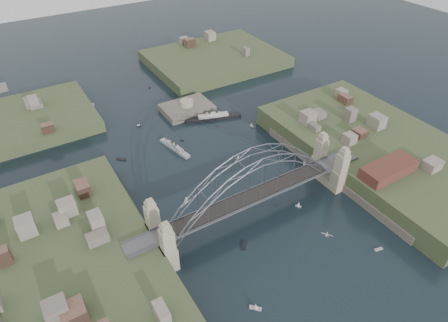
% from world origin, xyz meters
% --- Properties ---
extents(ground, '(500.00, 500.00, 0.00)m').
position_xyz_m(ground, '(0.00, 0.00, 0.00)').
color(ground, black).
rests_on(ground, ground).
extents(bridge, '(84.00, 13.80, 24.60)m').
position_xyz_m(bridge, '(0.00, 0.00, 12.32)').
color(bridge, '#4E4E51').
rests_on(bridge, ground).
extents(shore_west, '(50.50, 90.00, 12.00)m').
position_xyz_m(shore_west, '(-57.32, 0.00, 1.97)').
color(shore_west, '#3A4828').
rests_on(shore_west, ground).
extents(shore_east, '(50.50, 90.00, 12.00)m').
position_xyz_m(shore_east, '(57.32, 0.00, 1.97)').
color(shore_east, '#3A4828').
rests_on(shore_east, ground).
extents(headland_nw, '(60.00, 45.00, 9.00)m').
position_xyz_m(headland_nw, '(-55.00, 95.00, 0.50)').
color(headland_nw, '#3A4828').
rests_on(headland_nw, ground).
extents(headland_ne, '(70.00, 55.00, 9.50)m').
position_xyz_m(headland_ne, '(50.00, 110.00, 0.75)').
color(headland_ne, '#3A4828').
rests_on(headland_ne, ground).
extents(fort_island, '(22.00, 16.00, 9.40)m').
position_xyz_m(fort_island, '(12.00, 70.00, -0.34)').
color(fort_island, '#5B534A').
rests_on(fort_island, ground).
extents(wharf_shed, '(20.00, 8.00, 4.00)m').
position_xyz_m(wharf_shed, '(44.00, -14.00, 10.00)').
color(wharf_shed, '#592D26').
rests_on(wharf_shed, shore_east).
extents(finger_pier, '(4.00, 22.00, 1.40)m').
position_xyz_m(finger_pier, '(39.00, -28.00, 0.70)').
color(finger_pier, '#4E4E51').
rests_on(finger_pier, ground).
extents(naval_cruiser_near, '(5.70, 16.79, 5.01)m').
position_xyz_m(naval_cruiser_near, '(-5.88, 45.82, 0.78)').
color(naval_cruiser_near, '#9B9FA3').
rests_on(naval_cruiser_near, ground).
extents(naval_cruiser_far, '(8.44, 17.48, 5.99)m').
position_xyz_m(naval_cruiser_far, '(-26.95, 89.46, 0.93)').
color(naval_cruiser_far, '#9B9FA3').
rests_on(naval_cruiser_far, ground).
extents(ocean_liner, '(24.37, 10.25, 6.00)m').
position_xyz_m(ocean_liner, '(18.68, 57.74, 0.93)').
color(ocean_liner, black).
rests_on(ocean_liner, ground).
extents(aeroplane, '(2.08, 2.69, 0.46)m').
position_xyz_m(aeroplane, '(9.11, -22.71, 6.78)').
color(aeroplane, '#ABAEB2').
extents(small_boat_a, '(2.44, 2.60, 0.45)m').
position_xyz_m(small_boat_a, '(-15.48, 17.04, 0.15)').
color(small_boat_a, beige).
rests_on(small_boat_a, ground).
extents(small_boat_b, '(1.89, 1.97, 0.45)m').
position_xyz_m(small_boat_b, '(12.33, 27.83, 0.15)').
color(small_boat_b, beige).
rests_on(small_boat_b, ground).
extents(small_boat_c, '(3.00, 3.23, 0.45)m').
position_xyz_m(small_boat_c, '(-9.73, -9.06, 0.15)').
color(small_boat_c, beige).
rests_on(small_boat_c, ground).
extents(small_boat_d, '(1.07, 2.43, 2.38)m').
position_xyz_m(small_boat_d, '(29.74, 43.81, 0.86)').
color(small_boat_d, beige).
rests_on(small_boat_d, ground).
extents(small_boat_e, '(3.47, 3.52, 0.45)m').
position_xyz_m(small_boat_e, '(-26.31, 50.34, 0.15)').
color(small_boat_e, beige).
rests_on(small_boat_e, ground).
extents(small_boat_f, '(1.49, 1.21, 0.45)m').
position_xyz_m(small_boat_f, '(-0.76, 49.63, 0.15)').
color(small_boat_f, beige).
rests_on(small_boat_f, ground).
extents(small_boat_g, '(2.77, 1.40, 0.45)m').
position_xyz_m(small_boat_g, '(23.12, -30.91, 0.15)').
color(small_boat_g, beige).
rests_on(small_boat_g, ground).
extents(small_boat_h, '(2.16, 1.45, 1.43)m').
position_xyz_m(small_boat_h, '(-11.79, 69.42, 0.29)').
color(small_boat_h, beige).
rests_on(small_boat_h, ground).
extents(small_boat_i, '(2.11, 2.25, 2.38)m').
position_xyz_m(small_boat_i, '(31.74, 11.74, 0.88)').
color(small_boat_i, beige).
rests_on(small_boat_i, ground).
extents(small_boat_j, '(2.96, 3.03, 2.38)m').
position_xyz_m(small_boat_j, '(-18.53, -27.67, 0.72)').
color(small_boat_j, beige).
rests_on(small_boat_j, ground).
extents(small_boat_k, '(1.52, 1.90, 0.45)m').
position_xyz_m(small_boat_k, '(6.34, 100.59, 0.15)').
color(small_boat_k, beige).
rests_on(small_boat_k, ground).
extents(small_boat_l, '(2.83, 1.83, 0.45)m').
position_xyz_m(small_boat_l, '(-45.36, 32.27, 0.15)').
color(small_boat_l, beige).
rests_on(small_boat_l, ground).
extents(small_boat_m, '(1.65, 1.99, 2.38)m').
position_xyz_m(small_boat_m, '(14.82, -4.76, 0.95)').
color(small_boat_m, beige).
rests_on(small_boat_m, ground).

